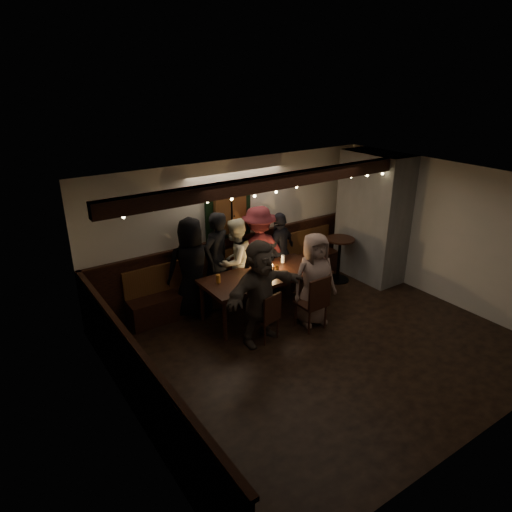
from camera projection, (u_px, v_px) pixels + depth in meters
room at (316, 244)px, 8.48m from camera, size 6.02×5.01×2.62m
dining_table at (262, 278)px, 7.97m from camera, size 2.17×0.93×0.94m
chair_near_left at (268, 314)px, 7.25m from camera, size 0.45×0.45×0.84m
chair_near_right at (315, 300)px, 7.53m from camera, size 0.44×0.44×0.97m
chair_end at (315, 269)px, 8.73m from camera, size 0.50×0.50×0.96m
high_top at (339, 254)px, 9.31m from camera, size 0.58×0.58×0.92m
person_a at (192, 268)px, 7.90m from camera, size 1.01×0.80×1.79m
person_b at (216, 260)px, 8.21m from camera, size 0.77×0.64×1.80m
person_c at (235, 261)px, 8.38m from camera, size 0.95×0.84×1.63m
person_d at (259, 252)px, 8.63m from camera, size 1.22×0.81×1.77m
person_e at (280, 251)px, 8.91m from camera, size 1.00×0.70×1.58m
person_f at (260, 292)px, 7.11m from camera, size 1.66×0.77×1.72m
person_g at (314, 279)px, 7.67m from camera, size 0.88×0.66×1.63m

